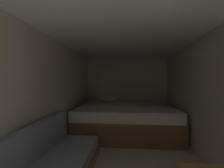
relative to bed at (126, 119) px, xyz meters
name	(u,v)px	position (x,y,z in m)	size (l,w,h in m)	color
ground_plane	(125,168)	(0.01, -1.68, -0.35)	(7.35, 7.35, 0.00)	beige
wall_back	(127,90)	(0.01, 1.01, 0.68)	(2.59, 0.05, 2.06)	beige
wall_left	(45,100)	(-1.27, -1.68, 0.68)	(0.05, 5.35, 2.06)	beige
wall_right	(214,102)	(1.28, -1.68, 0.68)	(0.05, 5.35, 2.06)	beige
ceiling_slab	(126,30)	(0.01, -1.68, 1.73)	(2.59, 5.35, 0.05)	white
bed	(126,119)	(0.00, 0.00, 0.00)	(2.37, 1.89, 0.89)	brown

